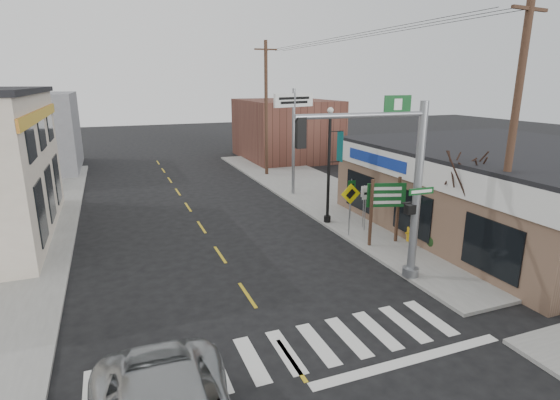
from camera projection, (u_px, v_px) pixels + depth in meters
name	position (u px, v px, depth m)	size (l,w,h in m)	color
ground	(291.00, 360.00, 11.84)	(140.00, 140.00, 0.00)	black
sidewalk_right	(344.00, 204.00, 26.67)	(6.00, 38.00, 0.13)	gray
sidewalk_left	(5.00, 242.00, 20.34)	(6.00, 38.00, 0.13)	gray
center_line	(220.00, 255.00, 19.03)	(0.12, 56.00, 0.01)	gold
crosswalk	(286.00, 351.00, 12.20)	(11.00, 2.20, 0.01)	silver
thrift_store	(512.00, 191.00, 21.81)	(12.00, 14.00, 4.00)	brown
bldg_distant_right	(286.00, 129.00, 42.28)	(8.00, 10.00, 5.60)	brown
bldg_distant_left	(18.00, 133.00, 35.88)	(9.00, 10.00, 6.40)	gray
traffic_signal_pole	(400.00, 175.00, 15.35)	(5.31, 0.39, 6.73)	gray
guide_sign	(386.00, 202.00, 19.49)	(1.75, 0.14, 3.06)	#4A3122
fire_hydrant	(409.00, 233.00, 20.19)	(0.23, 0.23, 0.72)	gold
ped_crossing_sign	(350.00, 200.00, 20.57)	(1.00, 0.07, 2.57)	gray
lamp_post	(330.00, 157.00, 22.18)	(0.77, 0.61, 5.94)	black
dance_center_sign	(294.00, 115.00, 27.62)	(3.18, 0.20, 6.76)	gray
bare_tree	(467.00, 160.00, 17.07)	(2.67, 2.67, 5.35)	black
shrub_front	(440.00, 240.00, 19.10)	(1.22, 1.22, 0.91)	#19381A
shrub_back	(425.00, 216.00, 22.84)	(0.96, 0.96, 0.72)	black
utility_pole_near	(512.00, 141.00, 15.19)	(1.76, 0.26, 10.10)	#483C24
utility_pole_far	(266.00, 108.00, 33.65)	(1.76, 0.26, 10.15)	#493622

